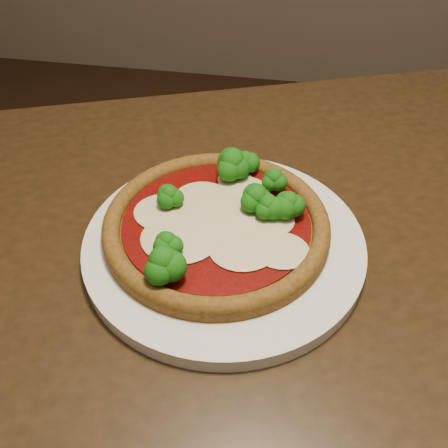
# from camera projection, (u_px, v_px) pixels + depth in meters

# --- Properties ---
(dining_table) EXTENTS (1.41, 1.24, 0.75)m
(dining_table) POSITION_uv_depth(u_px,v_px,m) (278.00, 335.00, 0.61)
(dining_table) COLOR black
(dining_table) RESTS_ON floor
(plate) EXTENTS (0.32, 0.32, 0.02)m
(plate) POSITION_uv_depth(u_px,v_px,m) (224.00, 243.00, 0.58)
(plate) COLOR silver
(plate) RESTS_ON dining_table
(pizza) EXTENTS (0.26, 0.26, 0.06)m
(pizza) POSITION_uv_depth(u_px,v_px,m) (218.00, 220.00, 0.57)
(pizza) COLOR brown
(pizza) RESTS_ON plate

